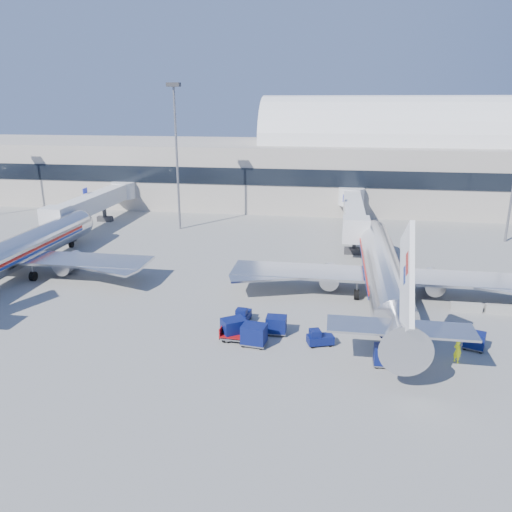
% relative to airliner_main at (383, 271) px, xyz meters
% --- Properties ---
extents(ground, '(260.00, 260.00, 0.00)m').
position_rel_airliner_main_xyz_m(ground, '(-10.00, -4.51, -2.93)').
color(ground, gray).
rests_on(ground, ground).
extents(terminal, '(170.00, 28.15, 21.00)m').
position_rel_airliner_main_xyz_m(terminal, '(-23.60, 51.46, 4.60)').
color(terminal, '#B2AA9E').
rests_on(terminal, ground).
extents(airliner_main, '(32.00, 37.26, 12.07)m').
position_rel_airliner_main_xyz_m(airliner_main, '(0.00, 0.00, 0.00)').
color(airliner_main, silver).
rests_on(airliner_main, ground).
extents(airliner_mid, '(32.00, 37.26, 12.07)m').
position_rel_airliner_main_xyz_m(airliner_mid, '(-42.00, 0.00, 0.00)').
color(airliner_mid, silver).
rests_on(airliner_mid, ground).
extents(jetbridge_near, '(4.40, 27.50, 6.25)m').
position_rel_airliner_main_xyz_m(jetbridge_near, '(-2.40, 26.30, 1.00)').
color(jetbridge_near, silver).
rests_on(jetbridge_near, ground).
extents(jetbridge_mid, '(4.40, 27.50, 6.25)m').
position_rel_airliner_main_xyz_m(jetbridge_mid, '(-44.40, 26.30, 1.00)').
color(jetbridge_mid, silver).
rests_on(jetbridge_mid, ground).
extents(mast_west, '(2.00, 1.20, 22.60)m').
position_rel_airliner_main_xyz_m(mast_west, '(-30.00, 25.49, 11.87)').
color(mast_west, slate).
rests_on(mast_west, ground).
extents(barrier_near, '(3.00, 0.55, 0.90)m').
position_rel_airliner_main_xyz_m(barrier_near, '(8.00, -2.51, -2.48)').
color(barrier_near, '#9E9E96').
rests_on(barrier_near, ground).
extents(barrier_mid, '(3.00, 0.55, 0.90)m').
position_rel_airliner_main_xyz_m(barrier_mid, '(11.30, -2.51, -2.48)').
color(barrier_mid, '#9E9E96').
rests_on(barrier_mid, ground).
extents(tug_lead, '(2.45, 1.76, 1.44)m').
position_rel_airliner_main_xyz_m(tug_lead, '(-6.10, -11.93, -2.27)').
color(tug_lead, '#091248').
rests_on(tug_lead, ground).
extents(tug_right, '(2.13, 1.29, 1.31)m').
position_rel_airliner_main_xyz_m(tug_right, '(0.36, -7.41, -2.33)').
color(tug_right, '#091248').
rests_on(tug_right, ground).
extents(tug_left, '(1.35, 2.37, 1.48)m').
position_rel_airliner_main_xyz_m(tug_left, '(-13.39, -8.37, -2.25)').
color(tug_left, '#091248').
rests_on(tug_left, ground).
extents(cart_train_a, '(1.89, 1.45, 1.65)m').
position_rel_airliner_main_xyz_m(cart_train_a, '(-9.97, -10.34, -2.05)').
color(cart_train_a, '#091248').
rests_on(cart_train_a, ground).
extents(cart_train_b, '(2.32, 1.89, 1.87)m').
position_rel_airliner_main_xyz_m(cart_train_b, '(-11.57, -12.82, -1.93)').
color(cart_train_b, '#091248').
rests_on(cart_train_b, ground).
extents(cart_train_c, '(2.60, 2.46, 1.82)m').
position_rel_airliner_main_xyz_m(cart_train_c, '(-13.55, -11.81, -1.95)').
color(cart_train_c, '#091248').
rests_on(cart_train_c, ground).
extents(cart_solo_near, '(1.89, 1.45, 1.66)m').
position_rel_airliner_main_xyz_m(cart_solo_near, '(-0.84, -14.61, -2.04)').
color(cart_solo_near, '#091248').
rests_on(cart_solo_near, ground).
extents(cart_solo_far, '(2.07, 1.83, 1.51)m').
position_rel_airliner_main_xyz_m(cart_solo_far, '(6.75, -10.62, -2.12)').
color(cart_solo_far, '#091248').
rests_on(cart_solo_far, ground).
extents(cart_open_red, '(2.45, 1.81, 0.63)m').
position_rel_airliner_main_xyz_m(cart_open_red, '(-13.38, -12.21, -2.48)').
color(cart_open_red, slate).
rests_on(cart_open_red, ground).
extents(ramp_worker, '(0.78, 0.82, 1.89)m').
position_rel_airliner_main_xyz_m(ramp_worker, '(4.82, -13.18, -1.98)').
color(ramp_worker, '#C6DA17').
rests_on(ramp_worker, ground).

